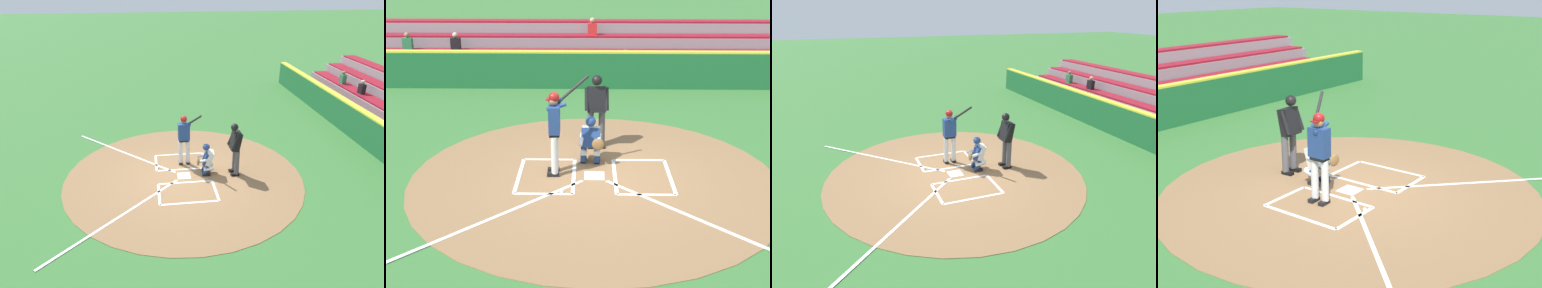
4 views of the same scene
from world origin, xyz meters
The scene contains 7 objects.
ground_plane centered at (0.00, 0.00, 0.00)m, with size 120.00×120.00×0.00m, color #387033.
dirt_circle centered at (0.00, 0.00, 0.01)m, with size 8.00×8.00×0.01m, color olive.
home_plate_and_chalk centered at (0.00, 0.88, 0.01)m, with size 7.93×4.91×0.01m.
batter centered at (0.86, -0.12, 1.10)m, with size 0.92×0.73×2.13m.
catcher centered at (0.07, -0.79, 0.59)m, with size 0.59×0.65×1.13m.
plate_umpire centered at (-0.06, -1.73, 1.08)m, with size 0.59×0.43×1.86m.
baseball centered at (0.67, 0.85, 0.04)m, with size 0.07×0.07×0.07m, color white.
Camera 1 is at (-10.79, 1.15, 6.26)m, focal length 34.13 mm.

